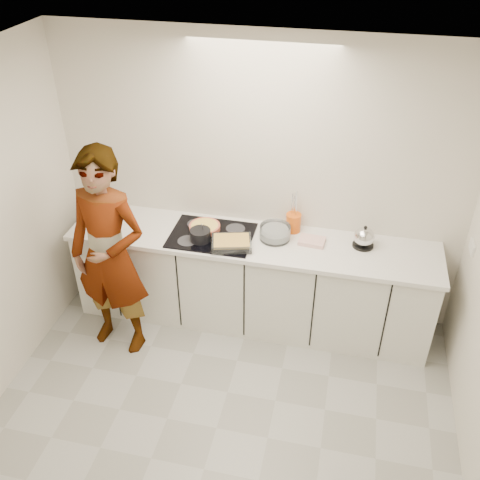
% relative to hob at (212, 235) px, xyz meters
% --- Properties ---
extents(floor, '(3.60, 3.20, 0.00)m').
position_rel_hob_xyz_m(floor, '(0.35, -1.26, -0.92)').
color(floor, '#ABABA5').
rests_on(floor, ground).
extents(ceiling, '(3.60, 3.20, 0.00)m').
position_rel_hob_xyz_m(ceiling, '(0.35, -1.26, 1.68)').
color(ceiling, white).
rests_on(ceiling, wall_back).
extents(wall_back, '(3.60, 0.00, 2.60)m').
position_rel_hob_xyz_m(wall_back, '(0.35, 0.34, 0.38)').
color(wall_back, beige).
rests_on(wall_back, ground).
extents(base_cabinets, '(3.20, 0.58, 0.87)m').
position_rel_hob_xyz_m(base_cabinets, '(0.35, 0.02, -0.48)').
color(base_cabinets, silver).
rests_on(base_cabinets, floor).
extents(countertop, '(3.24, 0.64, 0.04)m').
position_rel_hob_xyz_m(countertop, '(0.35, 0.02, -0.03)').
color(countertop, white).
rests_on(countertop, base_cabinets).
extents(hob, '(0.72, 0.54, 0.01)m').
position_rel_hob_xyz_m(hob, '(0.00, 0.00, 0.00)').
color(hob, black).
rests_on(hob, countertop).
extents(tart_dish, '(0.32, 0.32, 0.05)m').
position_rel_hob_xyz_m(tart_dish, '(-0.08, 0.07, 0.03)').
color(tart_dish, '#CB5C43').
rests_on(tart_dish, hob).
extents(saucepan, '(0.22, 0.22, 0.17)m').
position_rel_hob_xyz_m(saucepan, '(-0.07, -0.10, 0.06)').
color(saucepan, black).
rests_on(saucepan, hob).
extents(baking_dish, '(0.38, 0.32, 0.06)m').
position_rel_hob_xyz_m(baking_dish, '(0.21, -0.13, 0.04)').
color(baking_dish, silver).
rests_on(baking_dish, hob).
extents(mixing_bowl, '(0.29, 0.29, 0.12)m').
position_rel_hob_xyz_m(mixing_bowl, '(0.55, 0.08, 0.05)').
color(mixing_bowl, silver).
rests_on(mixing_bowl, countertop).
extents(tea_towel, '(0.23, 0.18, 0.04)m').
position_rel_hob_xyz_m(tea_towel, '(0.87, 0.09, 0.01)').
color(tea_towel, white).
rests_on(tea_towel, countertop).
extents(kettle, '(0.21, 0.21, 0.20)m').
position_rel_hob_xyz_m(kettle, '(1.30, 0.13, 0.08)').
color(kettle, black).
rests_on(kettle, countertop).
extents(utensil_crock, '(0.16, 0.16, 0.17)m').
position_rel_hob_xyz_m(utensil_crock, '(0.68, 0.24, 0.08)').
color(utensil_crock, '#DF590F').
rests_on(utensil_crock, countertop).
extents(cook, '(0.74, 0.53, 1.89)m').
position_rel_hob_xyz_m(cook, '(-0.73, -0.52, 0.03)').
color(cook, silver).
rests_on(cook, floor).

